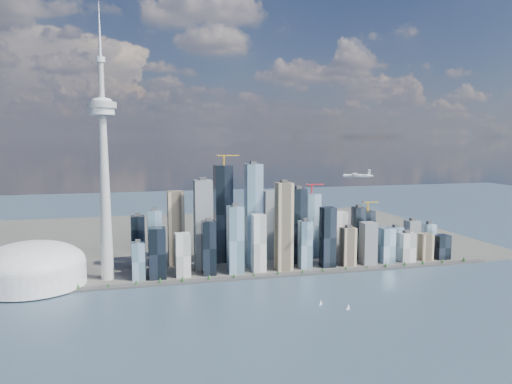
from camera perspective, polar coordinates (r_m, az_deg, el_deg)
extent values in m
plane|color=#364C60|center=(826.55, 4.54, -14.42)|extent=(4000.00, 4000.00, 0.00)
cube|color=#383838|center=(1053.51, 0.07, -9.69)|extent=(1100.00, 22.00, 4.00)
cube|color=#4C4C47|center=(1481.66, -4.30, -5.04)|extent=(1400.00, 900.00, 3.00)
cylinder|color=#3F2D1E|center=(1045.99, -26.58, -10.31)|extent=(1.00, 1.00, 2.40)
cone|color=#1A4A22|center=(1045.01, -26.59, -10.12)|extent=(7.20, 7.20, 8.00)
cylinder|color=#3F2D1E|center=(1030.94, -21.79, -10.32)|extent=(1.00, 1.00, 2.40)
cone|color=#1A4A22|center=(1029.94, -21.80, -10.13)|extent=(7.20, 7.20, 8.00)
cylinder|color=#3F2D1E|center=(1023.03, -16.90, -10.27)|extent=(1.00, 1.00, 2.40)
cone|color=#1A4A22|center=(1022.03, -16.91, -10.08)|extent=(7.20, 7.20, 8.00)
cylinder|color=#3F2D1E|center=(1022.43, -11.97, -10.14)|extent=(1.00, 1.00, 2.40)
cone|color=#1A4A22|center=(1021.43, -11.97, -9.95)|extent=(7.20, 7.20, 8.00)
cylinder|color=#3F2D1E|center=(1029.16, -7.07, -9.94)|extent=(1.00, 1.00, 2.40)
cone|color=#1A4A22|center=(1028.16, -7.07, -9.75)|extent=(7.20, 7.20, 8.00)
cylinder|color=#3F2D1E|center=(1043.07, -2.27, -9.68)|extent=(1.00, 1.00, 2.40)
cone|color=#1A4A22|center=(1042.09, -2.27, -9.49)|extent=(7.20, 7.20, 8.00)
cylinder|color=#3F2D1E|center=(1063.88, 2.36, -9.36)|extent=(1.00, 1.00, 2.40)
cone|color=#1A4A22|center=(1062.91, 2.36, -9.17)|extent=(7.20, 7.20, 8.00)
cylinder|color=#3F2D1E|center=(1091.20, 6.77, -8.99)|extent=(1.00, 1.00, 2.40)
cone|color=#1A4A22|center=(1090.26, 6.78, -8.81)|extent=(7.20, 7.20, 8.00)
cylinder|color=#3F2D1E|center=(1124.54, 10.94, -8.60)|extent=(1.00, 1.00, 2.40)
cone|color=#1A4A22|center=(1123.63, 10.95, -8.43)|extent=(7.20, 7.20, 8.00)
cylinder|color=#3F2D1E|center=(1163.41, 14.84, -8.20)|extent=(1.00, 1.00, 2.40)
cone|color=#1A4A22|center=(1162.52, 14.85, -8.03)|extent=(7.20, 7.20, 8.00)
cylinder|color=#3F2D1E|center=(1207.25, 18.47, -7.78)|extent=(1.00, 1.00, 2.40)
cone|color=#1A4A22|center=(1206.40, 18.48, -7.62)|extent=(7.20, 7.20, 8.00)
cylinder|color=#3F2D1E|center=(1255.55, 21.82, -7.38)|extent=(1.00, 1.00, 2.40)
cone|color=#1A4A22|center=(1254.73, 21.83, -7.22)|extent=(7.20, 7.20, 8.00)
cube|color=black|center=(1049.04, -11.21, -6.85)|extent=(34.00, 34.00, 105.42)
cube|color=#6B8FA1|center=(1094.75, -11.37, -5.53)|extent=(30.00, 30.00, 134.17)
cube|color=silver|center=(1054.39, -8.47, -7.13)|extent=(30.00, 30.00, 91.05)
cube|color=tan|center=(1148.88, -9.04, -4.08)|extent=(36.00, 36.00, 167.71)
cube|color=slate|center=(1098.99, -5.93, -3.74)|extent=(38.00, 38.00, 196.47)
cube|color=black|center=(1058.49, -5.50, -6.37)|extent=(28.00, 28.00, 115.00)
cube|color=#6B8FA1|center=(1065.06, -2.57, -5.48)|extent=(32.00, 32.00, 143.76)
cube|color=black|center=(1159.18, -3.64, -2.48)|extent=(40.00, 40.00, 225.22)
cube|color=#6B8FA1|center=(1117.37, -0.34, -2.67)|extent=(36.00, 36.00, 230.01)
cube|color=silver|center=(1079.38, 0.31, -5.84)|extent=(28.00, 28.00, 124.59)
cube|color=tan|center=(1087.88, 3.12, -3.95)|extent=(34.00, 34.00, 191.67)
cube|color=slate|center=(1189.37, 1.59, -3.76)|extent=(30.00, 30.00, 162.92)
cube|color=black|center=(1153.43, 4.98, -3.86)|extent=(32.00, 32.00, 172.51)
cube|color=#6B8FA1|center=(1113.80, 5.82, -5.99)|extent=(26.00, 26.00, 105.42)
cube|color=black|center=(1128.83, 8.22, -5.12)|extent=(30.00, 30.00, 134.17)
cube|color=#6B8FA1|center=(1222.89, 6.33, -3.75)|extent=(34.00, 34.00, 153.34)
cube|color=silver|center=(1195.18, 9.51, -4.97)|extent=(28.00, 28.00, 115.00)
cube|color=tan|center=(1153.58, 10.51, -6.13)|extent=(30.00, 30.00, 86.25)
cube|color=slate|center=(1174.19, 12.74, -5.72)|extent=(32.00, 32.00, 95.84)
cube|color=black|center=(1215.14, 11.68, -4.60)|extent=(26.00, 26.00, 124.59)
cube|color=#6B8FA1|center=(1198.97, 14.87, -5.88)|extent=(30.00, 30.00, 81.46)
cube|color=black|center=(1287.29, 12.60, -4.44)|extent=(28.00, 28.00, 105.42)
cube|color=#6B8FA1|center=(1266.81, 15.74, -5.47)|extent=(30.00, 30.00, 71.88)
cube|color=silver|center=(1225.34, 16.91, -6.02)|extent=(34.00, 34.00, 67.09)
cube|color=tan|center=(1249.49, 18.68, -5.96)|extent=(28.00, 28.00, 62.29)
cube|color=slate|center=(1288.32, 17.49, -5.01)|extent=(30.00, 30.00, 86.25)
cube|color=black|center=(1274.78, 20.38, -5.89)|extent=(32.00, 32.00, 57.50)
cube|color=#6B8FA1|center=(1313.29, 19.15, -5.07)|extent=(26.00, 26.00, 76.67)
cube|color=black|center=(1149.34, -13.51, -5.51)|extent=(30.00, 30.00, 115.00)
cube|color=#6B8FA1|center=(1051.12, -13.39, -7.68)|extent=(26.00, 26.00, 76.67)
cube|color=gold|center=(1146.90, -3.69, 3.64)|extent=(3.00, 3.00, 22.00)
cube|color=gold|center=(1148.01, -3.29, 4.19)|extent=(55.00, 2.20, 2.20)
cube|color=#383838|center=(1143.43, -4.51, 4.27)|extent=(6.00, 4.00, 4.00)
cube|color=red|center=(1210.76, 6.38, 0.34)|extent=(3.00, 3.00, 22.00)
cube|color=red|center=(1212.24, 6.71, 0.86)|extent=(48.00, 2.20, 2.20)
cube|color=#383838|center=(1204.47, 5.75, 0.94)|extent=(6.00, 4.00, 4.00)
cube|color=gold|center=(1277.13, 12.67, -1.63)|extent=(3.00, 3.00, 22.00)
cube|color=gold|center=(1278.76, 12.95, -1.13)|extent=(45.00, 2.20, 2.20)
cube|color=#383838|center=(1269.38, 12.14, -1.08)|extent=(6.00, 4.00, 4.00)
cone|color=#A4A5A0|center=(1048.56, -16.87, -0.50)|extent=(26.00, 26.00, 340.00)
cylinder|color=silver|center=(1043.03, -17.17, 8.81)|extent=(48.00, 48.00, 14.00)
cylinder|color=#A4A5A0|center=(1043.69, -17.19, 9.47)|extent=(56.00, 56.00, 12.00)
ellipsoid|color=silver|center=(1044.20, -17.21, 9.91)|extent=(40.00, 40.00, 14.00)
cylinder|color=#A4A5A0|center=(1047.69, -17.28, 12.09)|extent=(11.00, 11.00, 80.00)
cylinder|color=silver|center=(1052.68, -17.35, 14.26)|extent=(18.00, 18.00, 10.00)
cone|color=silver|center=(1062.55, -17.46, 17.35)|extent=(7.00, 7.00, 105.00)
cylinder|color=silver|center=(1081.04, -24.16, -8.57)|extent=(200.00, 200.00, 44.00)
ellipsoid|color=silver|center=(1075.82, -24.21, -7.44)|extent=(200.00, 200.00, 84.00)
cylinder|color=silver|center=(1054.44, 11.41, 1.84)|extent=(52.58, 25.53, 6.62)
cone|color=silver|center=(1052.50, 9.89, 1.86)|extent=(9.14, 8.78, 6.62)
cone|color=silver|center=(1057.23, 12.98, 1.81)|extent=(12.04, 9.90, 6.62)
cube|color=silver|center=(1054.01, 11.30, 2.03)|extent=(28.57, 57.04, 1.03)
cylinder|color=silver|center=(1042.82, 11.35, 1.89)|extent=(11.96, 7.57, 3.72)
cylinder|color=silver|center=(1065.45, 11.25, 1.99)|extent=(11.96, 7.57, 3.72)
cylinder|color=#3F3F3F|center=(1042.33, 11.01, 1.90)|extent=(3.27, 7.83, 8.28)
cylinder|color=#3F3F3F|center=(1064.97, 10.92, 1.99)|extent=(3.27, 7.83, 8.28)
cube|color=silver|center=(1056.41, 12.82, 2.17)|extent=(5.70, 2.86, 11.38)
cube|color=silver|center=(1056.03, 12.82, 2.49)|extent=(10.95, 19.01, 0.72)
cube|color=white|center=(885.69, 10.43, -13.04)|extent=(7.03, 2.62, 0.92)
cylinder|color=#999999|center=(883.97, 10.44, -12.71)|extent=(0.28, 0.28, 10.33)
cube|color=white|center=(899.68, 7.36, -12.68)|extent=(6.65, 3.72, 0.85)
cylinder|color=#999999|center=(898.11, 7.36, -12.38)|extent=(0.25, 0.25, 9.55)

